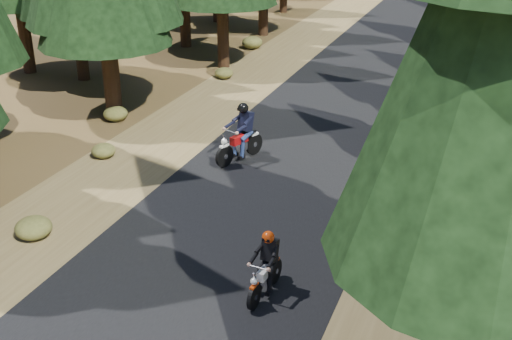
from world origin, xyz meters
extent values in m
plane|color=#453518|center=(0.00, 0.00, 0.00)|extent=(120.00, 120.00, 0.00)
cube|color=black|center=(0.00, 5.00, 0.01)|extent=(6.00, 100.00, 0.01)
cube|color=brown|center=(-4.60, 5.00, 0.00)|extent=(3.20, 100.00, 0.01)
cube|color=brown|center=(4.60, 5.00, 0.00)|extent=(3.20, 100.00, 0.01)
cylinder|color=black|center=(5.66, -3.70, 2.92)|extent=(0.53, 0.53, 5.85)
cylinder|color=black|center=(-7.26, 6.17, 2.67)|extent=(0.51, 0.51, 5.34)
cylinder|color=black|center=(-7.70, 6.96, 3.21)|extent=(0.56, 0.56, 6.43)
cylinder|color=black|center=(-11.13, 9.93, 2.78)|extent=(0.52, 0.52, 5.56)
cylinder|color=black|center=(-6.35, 13.89, 2.86)|extent=(0.53, 0.53, 5.72)
cylinder|color=black|center=(-14.00, 10.00, 3.00)|extent=(0.54, 0.54, 6.00)
ellipsoid|color=#474C1E|center=(-5.60, 12.20, 0.24)|extent=(0.78, 0.78, 0.47)
ellipsoid|color=#474C1E|center=(5.73, 1.54, 0.27)|extent=(0.89, 0.89, 0.53)
ellipsoid|color=#474C1E|center=(-6.43, 17.63, 0.31)|extent=(1.03, 1.03, 0.62)
ellipsoid|color=#474C1E|center=(-7.04, 5.96, 0.26)|extent=(0.85, 0.85, 0.51)
ellipsoid|color=#474C1E|center=(-5.57, 2.98, 0.22)|extent=(0.73, 0.73, 0.44)
ellipsoid|color=#474C1E|center=(5.16, 10.71, 0.26)|extent=(0.87, 0.87, 0.52)
ellipsoid|color=#474C1E|center=(5.78, 21.94, 0.25)|extent=(0.84, 0.84, 0.51)
ellipsoid|color=#474C1E|center=(-4.39, -1.76, 0.26)|extent=(0.86, 0.86, 0.52)
cube|color=black|center=(1.53, -1.97, 0.96)|extent=(0.33, 0.22, 0.46)
sphere|color=#A92E06|center=(1.53, -1.97, 1.29)|extent=(0.27, 0.27, 0.25)
cube|color=black|center=(-1.59, 4.25, 1.21)|extent=(0.46, 0.37, 0.58)
sphere|color=black|center=(-1.59, 4.25, 1.63)|extent=(0.41, 0.41, 0.32)
camera|label=1|loc=(5.29, -12.23, 7.75)|focal=45.00mm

